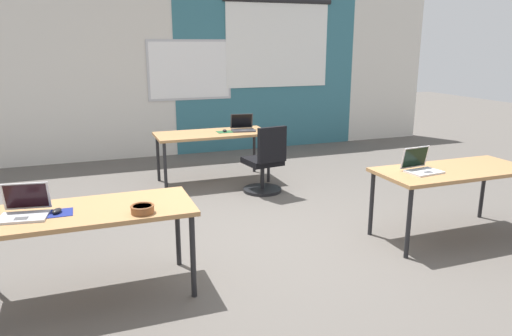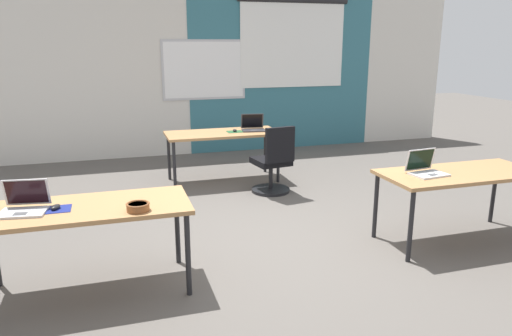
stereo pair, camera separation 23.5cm
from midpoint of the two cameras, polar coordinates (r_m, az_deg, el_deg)
The scene contains 14 objects.
ground_plane at distance 4.98m, azimuth 0.32°, elevation -8.27°, with size 24.00×24.00×0.00m.
back_wall_assembly at distance 8.67m, azimuth -9.29°, elevation 10.98°, with size 10.00×0.27×2.80m.
desk_near_left at distance 3.91m, azimuth -21.17°, elevation -5.50°, with size 1.60×0.70×0.72m.
desk_near_right at distance 5.16m, azimuth 21.34°, elevation -0.74°, with size 1.60×0.70×0.72m.
desk_far_center at distance 6.81m, azimuth -6.21°, elevation 3.75°, with size 1.60×0.70×0.72m.
laptop_far_right at distance 6.93m, azimuth -2.57°, elevation 4.93°, with size 0.37×0.33×0.23m.
mousepad_far_right at distance 6.82m, azimuth -4.76°, elevation 4.33°, with size 0.22×0.19×0.00m.
mouse_far_right at distance 6.82m, azimuth -4.76°, elevation 4.48°, with size 0.07×0.11×0.03m.
chair_far_right at distance 6.30m, azimuth 0.03°, elevation 0.30°, with size 0.52×0.57×0.92m.
laptop_near_right_inner at distance 4.91m, azimuth 17.86°, elevation 0.14°, with size 0.36×0.31×0.23m.
laptop_near_left_end at distance 3.92m, azimuth -27.59°, elevation -4.46°, with size 0.37×0.33×0.23m.
mousepad_near_left_end at distance 3.89m, azimuth -24.34°, elevation -4.97°, with size 0.22×0.19×0.00m.
mouse_near_left_end at distance 3.88m, azimuth -24.37°, elevation -4.71°, with size 0.09×0.11×0.03m.
snack_bowl at distance 3.67m, azimuth -15.25°, elevation -4.72°, with size 0.18×0.18×0.06m.
Camera 1 is at (-1.73, -4.25, 1.94)m, focal length 33.38 mm.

